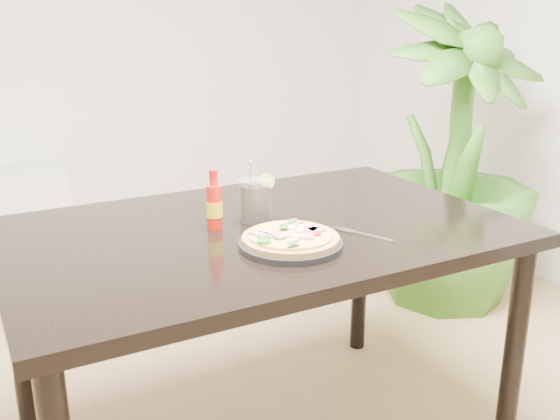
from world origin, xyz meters
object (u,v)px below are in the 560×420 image
pizza (290,237)px  houseplant (453,158)px  plate (291,244)px  hot_sauce_bottle (214,205)px  fork (360,234)px  dining_table (260,253)px  cola_cup (255,201)px

pizza → houseplant: bearing=31.1°
plate → hot_sauce_bottle: (-0.11, 0.23, 0.06)m
plate → fork: size_ratio=1.50×
dining_table → cola_cup: 0.15m
dining_table → houseplant: 1.43m
pizza → dining_table: bearing=87.9°
plate → cola_cup: 0.25m
plate → hot_sauce_bottle: 0.26m
pizza → plate: bearing=-67.0°
plate → pizza: size_ratio=1.07×
hot_sauce_bottle → houseplant: 1.53m
plate → houseplant: 1.52m
plate → houseplant: houseplant is taller
fork → hot_sauce_bottle: bearing=119.5°
dining_table → plate: (-0.01, -0.19, 0.09)m
plate → pizza: (-0.00, 0.00, 0.02)m
hot_sauce_bottle → fork: bearing=-36.2°
cola_cup → houseplant: 1.40m
plate → hot_sauce_bottle: bearing=116.0°
pizza → hot_sauce_bottle: (-0.11, 0.23, 0.04)m
plate → pizza: 0.02m
plate → hot_sauce_bottle: size_ratio=1.60×
dining_table → fork: size_ratio=7.84×
hot_sauce_bottle → fork: 0.41m
cola_cup → dining_table: bearing=-101.6°
hot_sauce_bottle → fork: hot_sauce_bottle is taller
fork → houseplant: bearing=11.8°
hot_sauce_bottle → houseplant: (1.42, 0.56, -0.13)m
pizza → fork: size_ratio=1.40×
dining_table → hot_sauce_bottle: hot_sauce_bottle is taller
dining_table → fork: fork is taller
pizza → cola_cup: bearing=85.8°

